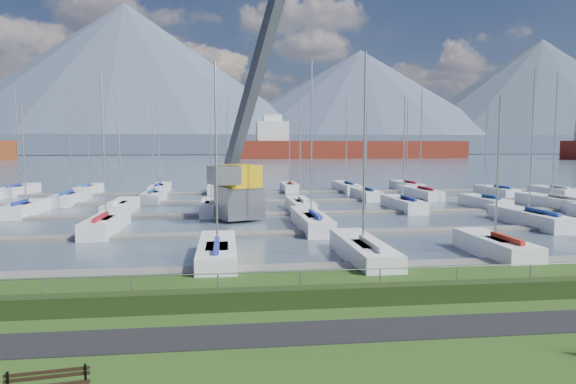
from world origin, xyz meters
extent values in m
cube|color=black|center=(0.00, -3.00, 0.01)|extent=(160.00, 2.00, 0.04)
cube|color=#435362|center=(0.00, 260.00, -0.40)|extent=(800.00, 540.00, 0.20)
cube|color=black|center=(0.00, -0.40, 0.35)|extent=(80.00, 0.70, 0.70)
cylinder|color=gray|center=(0.00, 0.00, 1.20)|extent=(80.00, 0.04, 0.04)
cube|color=#49576B|center=(0.00, 330.00, 6.00)|extent=(900.00, 80.00, 12.00)
cone|color=#475368|center=(-80.00, 400.00, 57.50)|extent=(340.00, 340.00, 115.00)
cone|color=#475069|center=(110.00, 410.00, 42.50)|extent=(300.00, 300.00, 85.00)
cone|color=#3C4958|center=(280.00, 420.00, 50.00)|extent=(320.00, 320.00, 100.00)
cube|color=slate|center=(0.00, 6.00, -0.22)|extent=(90.00, 1.60, 0.25)
cube|color=slate|center=(0.00, 16.00, -0.22)|extent=(90.00, 1.60, 0.25)
cube|color=gray|center=(0.00, 26.00, -0.22)|extent=(90.00, 1.60, 0.25)
cube|color=slate|center=(0.00, 36.00, -0.22)|extent=(90.00, 1.60, 0.25)
cube|color=slate|center=(0.00, 46.00, -0.22)|extent=(90.00, 1.60, 0.25)
cube|color=black|center=(-8.49, -6.71, 0.65)|extent=(0.06, 0.06, 0.40)
cube|color=black|center=(-6.90, -6.49, 0.65)|extent=(0.06, 0.06, 0.40)
cube|color=black|center=(-7.70, -6.58, 0.62)|extent=(1.79, 0.29, 0.08)
cube|color=black|center=(-7.70, -6.58, 0.74)|extent=(1.79, 0.29, 0.08)
cube|color=slate|center=(-2.62, 23.18, 1.20)|extent=(4.15, 4.15, 2.60)
cube|color=gold|center=(-2.62, 23.18, 3.30)|extent=(3.66, 4.11, 1.80)
cube|color=#4F5155|center=(-0.82, 27.68, 12.30)|extent=(6.70, 10.09, 19.89)
cube|color=#5B5F63|center=(-3.82, 21.18, 3.50)|extent=(2.66, 2.78, 1.40)
cube|color=maroon|center=(53.14, 209.79, 2.50)|extent=(102.95, 19.75, 10.00)
cube|color=silver|center=(17.22, 210.40, 10.00)|extent=(14.24, 14.24, 12.00)
cube|color=silver|center=(17.22, 210.40, 17.00)|extent=(8.14, 8.14, 4.00)
camera|label=1|loc=(-3.68, -18.20, 5.81)|focal=32.00mm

